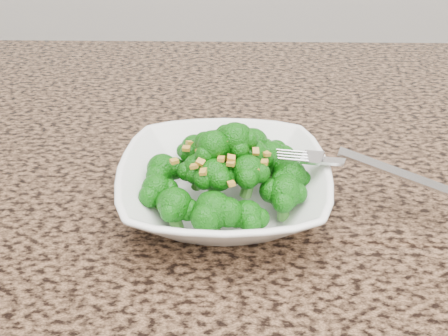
# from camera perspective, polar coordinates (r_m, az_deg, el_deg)

# --- Properties ---
(granite_counter) EXTENTS (1.64, 1.04, 0.03)m
(granite_counter) POSITION_cam_1_polar(r_m,az_deg,el_deg) (0.59, 10.18, -6.23)
(granite_counter) COLOR brown
(granite_counter) RESTS_ON cabinet
(bowl) EXTENTS (0.22, 0.22, 0.05)m
(bowl) POSITION_cam_1_polar(r_m,az_deg,el_deg) (0.57, 0.00, -2.02)
(bowl) COLOR white
(bowl) RESTS_ON granite_counter
(broccoli_pile) EXTENTS (0.19, 0.19, 0.06)m
(broccoli_pile) POSITION_cam_1_polar(r_m,az_deg,el_deg) (0.54, -0.00, 3.00)
(broccoli_pile) COLOR #10640B
(broccoli_pile) RESTS_ON bowl
(garlic_topping) EXTENTS (0.11, 0.11, 0.01)m
(garlic_topping) POSITION_cam_1_polar(r_m,az_deg,el_deg) (0.52, 0.00, 6.25)
(garlic_topping) COLOR gold
(garlic_topping) RESTS_ON broccoli_pile
(fork) EXTENTS (0.20, 0.09, 0.01)m
(fork) POSITION_cam_1_polar(r_m,az_deg,el_deg) (0.56, 11.42, 0.68)
(fork) COLOR silver
(fork) RESTS_ON bowl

